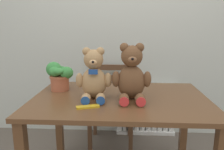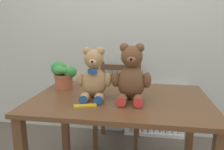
% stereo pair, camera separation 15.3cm
% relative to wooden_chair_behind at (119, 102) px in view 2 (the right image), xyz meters
% --- Properties ---
extents(wall_back, '(8.00, 0.04, 2.60)m').
position_rel_wooden_chair_behind_xyz_m(wall_back, '(0.10, 0.27, 0.84)').
color(wall_back, silver).
rests_on(wall_back, ground_plane).
extents(radiator, '(0.69, 0.10, 0.61)m').
position_rel_wooden_chair_behind_xyz_m(radiator, '(0.40, 0.20, -0.19)').
color(radiator, white).
rests_on(radiator, ground_plane).
extents(dining_table, '(1.26, 0.84, 0.77)m').
position_rel_wooden_chair_behind_xyz_m(dining_table, '(0.10, -0.73, 0.19)').
color(dining_table, brown).
rests_on(dining_table, ground_plane).
extents(wooden_chair_behind, '(0.45, 0.43, 0.88)m').
position_rel_wooden_chair_behind_xyz_m(wooden_chair_behind, '(0.00, 0.00, 0.00)').
color(wooden_chair_behind, brown).
rests_on(wooden_chair_behind, ground_plane).
extents(teddy_bear_left, '(0.25, 0.26, 0.36)m').
position_rel_wooden_chair_behind_xyz_m(teddy_bear_left, '(-0.08, -0.76, 0.46)').
color(teddy_bear_left, tan).
rests_on(teddy_bear_left, dining_table).
extents(teddy_bear_right, '(0.27, 0.27, 0.39)m').
position_rel_wooden_chair_behind_xyz_m(teddy_bear_right, '(0.18, -0.77, 0.47)').
color(teddy_bear_right, brown).
rests_on(teddy_bear_right, dining_table).
extents(potted_plant, '(0.23, 0.17, 0.22)m').
position_rel_wooden_chair_behind_xyz_m(potted_plant, '(-0.39, -0.57, 0.42)').
color(potted_plant, '#B25B3D').
rests_on(potted_plant, dining_table).
extents(chocolate_bar, '(0.15, 0.09, 0.01)m').
position_rel_wooden_chair_behind_xyz_m(chocolate_bar, '(-0.10, -0.95, 0.31)').
color(chocolate_bar, gold).
rests_on(chocolate_bar, dining_table).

